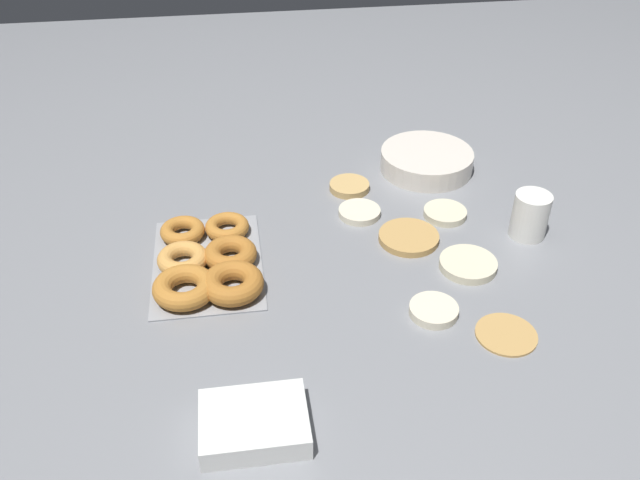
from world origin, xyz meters
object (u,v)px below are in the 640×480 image
at_px(pancake_5, 434,310).
at_px(paper_cup, 530,215).
at_px(pancake_1, 359,212).
at_px(pancake_6, 409,237).
at_px(batter_bowl, 426,161).
at_px(donut_tray, 208,263).
at_px(pancake_2, 349,186).
at_px(pancake_3, 445,213).
at_px(pancake_0, 468,264).
at_px(container_stack, 254,424).
at_px(pancake_4, 506,334).

bearing_deg(pancake_5, paper_cup, 128.89).
xyz_separation_m(pancake_1, pancake_6, (0.10, 0.08, -0.00)).
distance_m(batter_bowl, paper_cup, 0.31).
bearing_deg(pancake_1, donut_tray, -65.37).
xyz_separation_m(pancake_2, pancake_3, (0.13, 0.18, -0.00)).
height_order(pancake_0, batter_bowl, batter_bowl).
height_order(pancake_2, pancake_3, same).
relative_size(container_stack, paper_cup, 1.65).
bearing_deg(pancake_6, pancake_2, -157.97).
relative_size(batter_bowl, container_stack, 1.38).
height_order(pancake_0, pancake_3, pancake_0).
height_order(pancake_4, pancake_6, pancake_6).
xyz_separation_m(pancake_3, batter_bowl, (-0.19, 0.01, 0.02)).
height_order(pancake_0, pancake_4, pancake_0).
bearing_deg(pancake_1, batter_bowl, 131.11).
xyz_separation_m(pancake_1, pancake_4, (0.38, 0.17, -0.00)).
distance_m(pancake_3, donut_tray, 0.50).
distance_m(donut_tray, batter_bowl, 0.59).
distance_m(pancake_0, pancake_3, 0.17).
height_order(pancake_5, paper_cup, paper_cup).
bearing_deg(pancake_4, pancake_1, -155.77).
bearing_deg(pancake_6, pancake_3, 127.08).
distance_m(pancake_1, donut_tray, 0.34).
bearing_deg(pancake_1, pancake_2, -178.44).
height_order(donut_tray, container_stack, donut_tray).
bearing_deg(pancake_4, donut_tray, -116.49).
distance_m(pancake_4, container_stack, 0.45).
xyz_separation_m(pancake_6, container_stack, (0.42, -0.33, 0.01)).
bearing_deg(batter_bowl, pancake_3, -3.51).
distance_m(pancake_1, paper_cup, 0.34).
bearing_deg(pancake_0, pancake_3, 177.46).
height_order(pancake_0, donut_tray, donut_tray).
bearing_deg(container_stack, pancake_4, 107.80).
bearing_deg(paper_cup, pancake_1, -110.12).
height_order(pancake_0, pancake_5, same).
relative_size(pancake_5, paper_cup, 0.92).
bearing_deg(pancake_1, pancake_5, 12.25).
xyz_separation_m(pancake_0, pancake_1, (-0.20, -0.17, -0.00)).
relative_size(pancake_0, donut_tray, 0.36).
height_order(pancake_3, paper_cup, paper_cup).
height_order(pancake_2, paper_cup, paper_cup).
relative_size(pancake_2, batter_bowl, 0.42).
distance_m(pancake_1, pancake_6, 0.13).
bearing_deg(batter_bowl, pancake_4, -1.41).
height_order(pancake_2, container_stack, container_stack).
height_order(pancake_1, batter_bowl, batter_bowl).
distance_m(pancake_2, batter_bowl, 0.20).
xyz_separation_m(pancake_4, pancake_5, (-0.07, -0.10, 0.00)).
relative_size(donut_tray, container_stack, 1.94).
distance_m(pancake_3, container_stack, 0.65).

